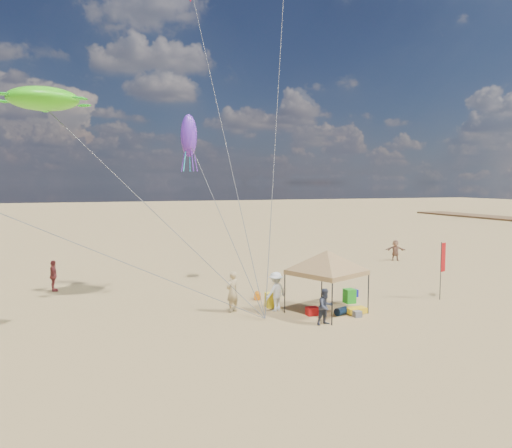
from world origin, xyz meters
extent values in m
plane|color=tan|center=(0.00, 0.00, 0.00)|extent=(280.00, 280.00, 0.00)
cylinder|color=black|center=(0.76, 1.24, 0.90)|extent=(0.05, 0.05, 1.80)
cylinder|color=black|center=(3.24, 2.32, 0.90)|extent=(0.05, 0.05, 1.80)
cylinder|color=black|center=(1.83, -1.24, 0.90)|extent=(0.05, 0.05, 1.80)
cylinder|color=black|center=(4.31, -0.17, 0.90)|extent=(0.05, 0.05, 1.80)
cube|color=#A07947|center=(2.54, 0.54, 1.91)|extent=(3.67, 3.67, 0.22)
pyramid|color=#A07947|center=(2.54, 0.54, 2.92)|extent=(5.02, 5.02, 0.90)
cylinder|color=black|center=(9.25, 0.82, 1.49)|extent=(0.04, 0.04, 2.98)
cube|color=#B00E11|center=(9.46, 0.89, 2.18)|extent=(0.42, 0.18, 1.49)
cube|color=red|center=(1.78, 0.45, 0.19)|extent=(0.54, 0.38, 0.38)
cube|color=#13139A|center=(5.38, 2.95, 0.19)|extent=(0.54, 0.38, 0.38)
cylinder|color=#0B1C32|center=(3.02, 0.02, 0.18)|extent=(0.69, 0.54, 0.36)
cylinder|color=orange|center=(0.51, 4.16, 0.18)|extent=(0.54, 0.69, 0.36)
cube|color=green|center=(4.55, 1.86, 0.35)|extent=(0.50, 0.50, 0.70)
cube|color=yellow|center=(0.57, 2.42, 0.35)|extent=(0.50, 0.50, 0.70)
cube|color=slate|center=(3.52, -0.53, 0.14)|extent=(0.34, 0.30, 0.28)
cube|color=yellow|center=(3.71, -0.12, 0.20)|extent=(0.90, 0.50, 0.24)
imported|color=tan|center=(-1.46, 2.23, 0.96)|extent=(0.83, 0.74, 1.91)
imported|color=#3B4051|center=(1.62, -1.07, 0.78)|extent=(0.85, 0.72, 1.55)
imported|color=white|center=(0.51, 1.72, 0.92)|extent=(1.36, 1.10, 1.84)
imported|color=#933938|center=(-9.41, 9.81, 0.86)|extent=(0.55, 1.06, 1.73)
imported|color=#AB775B|center=(14.81, 12.14, 0.81)|extent=(1.55, 1.15, 1.63)
ellipsoid|color=#42E116|center=(-9.38, 5.29, 9.75)|extent=(3.69, 3.27, 1.04)
ellipsoid|color=#6D2FCE|center=(-2.18, 7.81, 8.58)|extent=(0.97, 0.97, 2.33)
camera|label=1|loc=(-8.12, -18.96, 5.98)|focal=34.21mm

